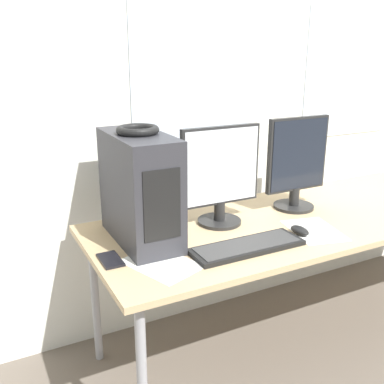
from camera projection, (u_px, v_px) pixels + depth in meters
name	position (u px, v px, depth m)	size (l,w,h in m)	color
ground_plane	(374.00, 371.00, 2.24)	(14.00, 14.00, 0.00)	#665B51
wall_back	(275.00, 81.00, 2.62)	(8.00, 0.07, 2.70)	silver
desk	(330.00, 217.00, 2.37)	(2.55, 0.81, 0.73)	tan
pc_tower	(140.00, 189.00, 1.92)	(0.22, 0.48, 0.47)	#2D2D33
headphones	(138.00, 130.00, 1.84)	(0.18, 0.18, 0.03)	black
monitor_main	(220.00, 175.00, 2.11)	(0.41, 0.21, 0.47)	black
monitor_right_near	(297.00, 164.00, 2.31)	(0.36, 0.21, 0.48)	black
keyboard	(247.00, 247.00, 1.89)	(0.50, 0.16, 0.02)	black
mouse	(300.00, 230.00, 2.04)	(0.06, 0.11, 0.04)	black
cell_phone	(110.00, 260.00, 1.79)	(0.08, 0.14, 0.01)	black
paper_sheet_left	(314.00, 230.00, 2.09)	(0.27, 0.34, 0.00)	white
paper_sheet_front	(162.00, 264.00, 1.77)	(0.30, 0.35, 0.00)	white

